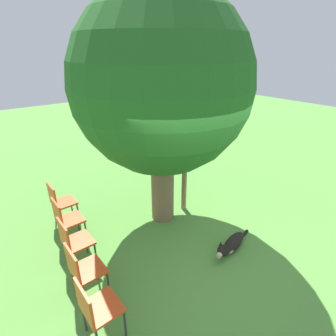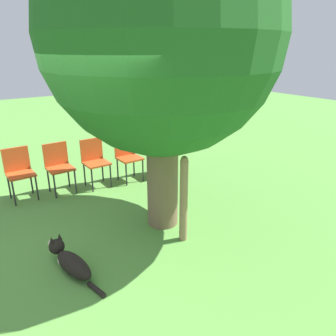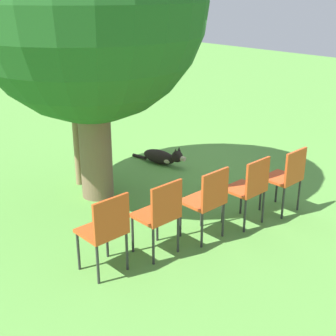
{
  "view_description": "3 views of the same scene",
  "coord_description": "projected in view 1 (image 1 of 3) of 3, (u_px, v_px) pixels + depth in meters",
  "views": [
    {
      "loc": [
        -2.8,
        -2.77,
        3.31
      ],
      "look_at": [
        0.06,
        0.92,
        1.14
      ],
      "focal_mm": 28.0,
      "sensor_mm": 36.0,
      "label": 1
    },
    {
      "loc": [
        3.71,
        -1.5,
        2.57
      ],
      "look_at": [
        0.07,
        1.02,
        0.92
      ],
      "focal_mm": 35.0,
      "sensor_mm": 36.0,
      "label": 2
    },
    {
      "loc": [
        -5.43,
        4.44,
        2.88
      ],
      "look_at": [
        -1.23,
        0.67,
        0.7
      ],
      "focal_mm": 50.0,
      "sensor_mm": 36.0,
      "label": 3
    }
  ],
  "objects": [
    {
      "name": "oak_tree",
      "position": [
        162.0,
        86.0,
        4.49
      ],
      "size": [
        3.13,
        3.13,
        4.29
      ],
      "color": "#7A6047",
      "rests_on": "ground_plane"
    },
    {
      "name": "dog",
      "position": [
        231.0,
        244.0,
        4.63
      ],
      "size": [
        1.13,
        0.37,
        0.37
      ],
      "rotation": [
        0.0,
        0.0,
        3.35
      ],
      "color": "black",
      "rests_on": "ground_plane"
    },
    {
      "name": "red_chair_2",
      "position": [
        73.0,
        240.0,
        4.12
      ],
      "size": [
        0.43,
        0.45,
        0.92
      ],
      "rotation": [
        0.0,
        0.0,
        0.02
      ],
      "color": "#D14C1E",
      "rests_on": "ground_plane"
    },
    {
      "name": "red_chair_4",
      "position": [
        59.0,
        201.0,
        5.18
      ],
      "size": [
        0.43,
        0.45,
        0.92
      ],
      "rotation": [
        0.0,
        0.0,
        0.02
      ],
      "color": "#D14C1E",
      "rests_on": "ground_plane"
    },
    {
      "name": "red_chair_0",
      "position": [
        95.0,
        307.0,
        3.06
      ],
      "size": [
        0.43,
        0.45,
        0.92
      ],
      "rotation": [
        0.0,
        0.0,
        0.02
      ],
      "color": "#D14C1E",
      "rests_on": "ground_plane"
    },
    {
      "name": "red_chair_3",
      "position": [
        65.0,
        218.0,
        4.65
      ],
      "size": [
        0.43,
        0.45,
        0.92
      ],
      "rotation": [
        0.0,
        0.0,
        0.02
      ],
      "color": "#D14C1E",
      "rests_on": "ground_plane"
    },
    {
      "name": "ground_plane",
      "position": [
        195.0,
        240.0,
        4.94
      ],
      "size": [
        30.0,
        30.0,
        0.0
      ],
      "primitive_type": "plane",
      "color": "#56933D"
    },
    {
      "name": "fence_post",
      "position": [
        184.0,
        183.0,
        5.65
      ],
      "size": [
        0.11,
        0.11,
        1.25
      ],
      "color": "#937551",
      "rests_on": "ground_plane"
    },
    {
      "name": "red_chair_1",
      "position": [
        82.0,
        269.0,
        3.59
      ],
      "size": [
        0.43,
        0.45,
        0.92
      ],
      "rotation": [
        0.0,
        0.0,
        0.02
      ],
      "color": "#D14C1E",
      "rests_on": "ground_plane"
    }
  ]
}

